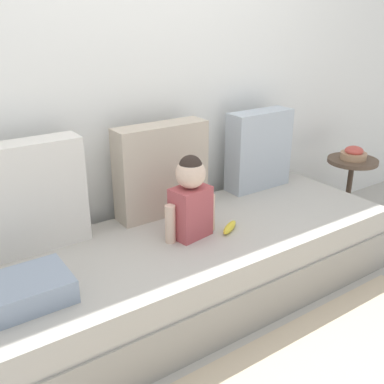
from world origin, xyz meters
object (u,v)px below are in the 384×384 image
Objects in this scene: throw_pillow_center at (162,170)px; folded_blanket at (21,292)px; couch at (194,266)px; side_table at (351,174)px; fruit_bowl at (354,154)px; throw_pillow_left at (29,197)px; banana at (230,227)px; throw_pillow_right at (259,150)px; toddler at (191,197)px.

folded_blanket is (-0.96, -0.45, -0.22)m from throw_pillow_center.
throw_pillow_center is 1.41× the size of folded_blanket.
couch is 4.38× the size of throw_pillow_center.
folded_blanket reaches higher than side_table.
throw_pillow_center is 1.59m from fruit_bowl.
throw_pillow_left reaches higher than banana.
throw_pillow_left is 2.91× the size of fruit_bowl.
banana is at bearing -170.06° from side_table.
throw_pillow_left is 1.07m from banana.
fruit_bowl is (2.53, 0.27, 0.09)m from folded_blanket.
folded_blanket is (-1.72, -0.45, -0.21)m from throw_pillow_right.
toddler is 2.70× the size of banana.
throw_pillow_center is 1.61m from side_table.
throw_pillow_right is (0.77, 0.34, 0.48)m from couch.
banana is at bearing -170.06° from fruit_bowl.
banana reaches higher than couch.
couch is at bearing -90.00° from throw_pillow_center.
throw_pillow_right is 1.33× the size of folded_blanket.
throw_pillow_right reaches higher than side_table.
folded_blanket is (-0.96, -0.11, 0.26)m from couch.
side_table is (2.53, 0.27, -0.07)m from folded_blanket.
folded_blanket is at bearing -165.48° from throw_pillow_right.
folded_blanket is (-0.19, -0.45, -0.23)m from throw_pillow_left.
throw_pillow_right is (1.53, 0.00, -0.02)m from throw_pillow_left.
throw_pillow_left reaches higher than throw_pillow_center.
throw_pillow_left reaches higher than folded_blanket.
side_table is (2.34, -0.18, -0.30)m from throw_pillow_left.
throw_pillow_right is 0.84m from fruit_bowl.
fruit_bowl is at bearing 9.94° from banana.
throw_pillow_right is 1.02× the size of side_table.
folded_blanket is at bearing -154.98° from throw_pillow_center.
couch is 0.96m from throw_pillow_right.
folded_blanket is 2.54m from side_table.
fruit_bowl is (1.39, 0.24, 0.12)m from banana.
fruit_bowl is at bearing 6.07° from folded_blanket.
couch is 0.44m from toddler.
folded_blanket reaches higher than banana.
couch is at bearing 15.87° from toddler.
toddler is 1.61m from fruit_bowl.
couch is at bearing -156.27° from throw_pillow_right.
banana is (0.18, -0.08, 0.23)m from couch.
couch is 1.00m from folded_blanket.
toddler is at bearing 6.21° from folded_blanket.
throw_pillow_left is 1.41× the size of folded_blanket.
couch is 6.18× the size of folded_blanket.
couch is 0.97m from throw_pillow_left.
fruit_bowl is (1.60, 0.17, -0.08)m from toddler.
side_table is 2.67× the size of fruit_bowl.
couch is 4.65× the size of throw_pillow_right.
toddler is at bearing -156.55° from throw_pillow_right.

